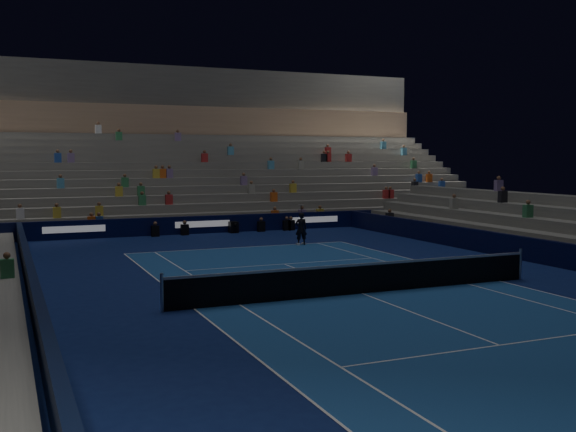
{
  "coord_description": "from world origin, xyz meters",
  "views": [
    {
      "loc": [
        -10.39,
        -18.33,
        4.31
      ],
      "look_at": [
        0.0,
        6.0,
        2.0
      ],
      "focal_mm": 41.73,
      "sensor_mm": 36.0,
      "label": 1
    }
  ],
  "objects": [
    {
      "name": "ground",
      "position": [
        0.0,
        0.0,
        0.0
      ],
      "size": [
        90.0,
        90.0,
        0.0
      ],
      "primitive_type": "plane",
      "color": "#0D1A4F",
      "rests_on": "ground"
    },
    {
      "name": "court_surface",
      "position": [
        0.0,
        0.0,
        0.01
      ],
      "size": [
        10.97,
        23.77,
        0.01
      ],
      "primitive_type": "cube",
      "color": "navy",
      "rests_on": "ground"
    },
    {
      "name": "sponsor_barrier_far",
      "position": [
        0.0,
        18.5,
        0.5
      ],
      "size": [
        44.0,
        0.25,
        1.0
      ],
      "primitive_type": "cube",
      "color": "black",
      "rests_on": "ground"
    },
    {
      "name": "sponsor_barrier_west",
      "position": [
        -9.7,
        0.0,
        0.5
      ],
      "size": [
        0.25,
        37.0,
        1.0
      ],
      "primitive_type": "cube",
      "color": "black",
      "rests_on": "ground"
    },
    {
      "name": "grandstand_main",
      "position": [
        0.0,
        27.9,
        3.38
      ],
      "size": [
        44.0,
        15.2,
        11.2
      ],
      "color": "slate",
      "rests_on": "ground"
    },
    {
      "name": "tennis_net",
      "position": [
        0.0,
        0.0,
        0.5
      ],
      "size": [
        12.9,
        0.1,
        1.1
      ],
      "color": "#B2B2B7",
      "rests_on": "ground"
    },
    {
      "name": "tennis_player",
      "position": [
        3.11,
        11.64,
        0.81
      ],
      "size": [
        0.66,
        0.5,
        1.62
      ],
      "primitive_type": "imported",
      "rotation": [
        0.0,
        0.0,
        2.92
      ],
      "color": "black",
      "rests_on": "ground"
    },
    {
      "name": "broadcast_camera",
      "position": [
        1.74,
        18.07,
        0.33
      ],
      "size": [
        0.49,
        0.94,
        0.64
      ],
      "color": "black",
      "rests_on": "ground"
    }
  ]
}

